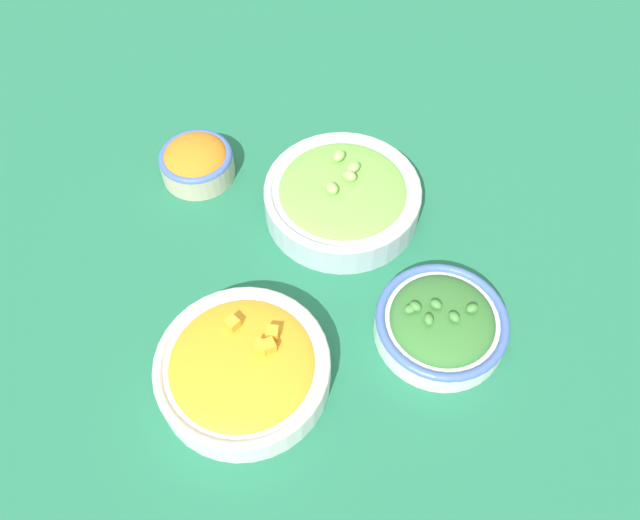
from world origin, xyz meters
The scene contains 5 objects.
ground_plane centered at (0.00, 0.00, 0.00)m, with size 3.00×3.00×0.00m, color #23704C.
bowl_lettuce centered at (-0.10, 0.05, 0.03)m, with size 0.22×0.22×0.08m.
bowl_squash centered at (0.14, -0.12, 0.03)m, with size 0.21×0.21×0.07m.
bowl_broccoli centered at (0.12, 0.14, 0.02)m, with size 0.17×0.17×0.06m.
bowl_carrots centered at (-0.21, -0.15, 0.03)m, with size 0.11×0.11×0.06m.
Camera 1 is at (0.47, -0.07, 0.72)m, focal length 35.00 mm.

